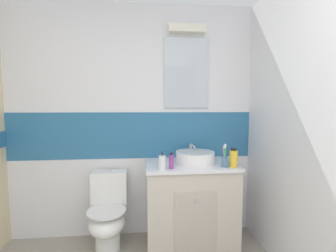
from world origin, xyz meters
name	(u,v)px	position (x,y,z in m)	size (l,w,h in m)	color
wall_back_tiled	(134,121)	(0.01, 2.45, 1.26)	(3.20, 0.20, 2.50)	white
vanity_cabinet	(190,204)	(0.58, 2.13, 0.43)	(0.89, 0.57, 0.85)	beige
sink_basin	(195,157)	(0.62, 2.11, 0.91)	(0.39, 0.43, 0.17)	white
toilet	(108,213)	(-0.25, 2.15, 0.35)	(0.37, 0.50, 0.76)	white
toothbrush_cup	(225,160)	(0.86, 1.94, 0.91)	(0.06, 0.06, 0.22)	#4C7299
soap_dispenser	(162,162)	(0.28, 1.92, 0.91)	(0.06, 0.06, 0.16)	white
deodorant_spray_can	(171,161)	(0.36, 1.93, 0.92)	(0.04, 0.04, 0.15)	#993F99
mouthwash_bottle	(233,158)	(0.94, 1.94, 0.93)	(0.08, 0.08, 0.18)	yellow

